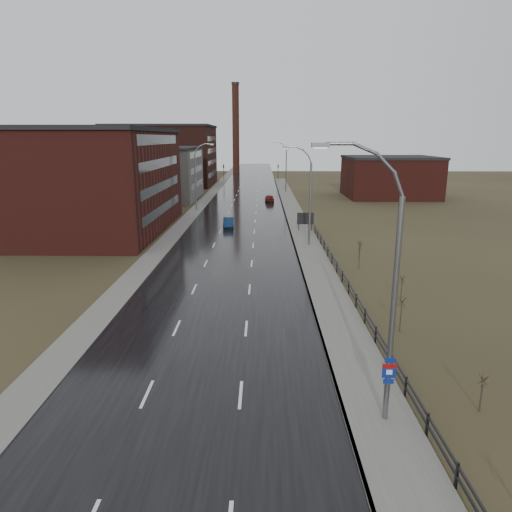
{
  "coord_description": "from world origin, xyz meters",
  "views": [
    {
      "loc": [
        3.32,
        -15.86,
        12.23
      ],
      "look_at": [
        2.84,
        19.68,
        3.0
      ],
      "focal_mm": 32.0,
      "sensor_mm": 36.0,
      "label": 1
    }
  ],
  "objects_px": {
    "streetlight_main": "(387,292)",
    "car_far": "(270,198)",
    "car_near": "(229,223)",
    "billboard": "(305,219)"
  },
  "relations": [
    {
      "from": "streetlight_main",
      "to": "billboard",
      "type": "xyz_separation_m",
      "value": [
        0.63,
        42.21,
        -4.31
      ]
    },
    {
      "from": "car_near",
      "to": "billboard",
      "type": "bearing_deg",
      "value": -17.77
    },
    {
      "from": "car_near",
      "to": "car_far",
      "type": "xyz_separation_m",
      "value": [
        6.15,
        26.37,
        0.04
      ]
    },
    {
      "from": "car_near",
      "to": "car_far",
      "type": "height_order",
      "value": "car_far"
    },
    {
      "from": "streetlight_main",
      "to": "car_near",
      "type": "height_order",
      "value": "streetlight_main"
    },
    {
      "from": "billboard",
      "to": "car_far",
      "type": "relative_size",
      "value": 0.62
    },
    {
      "from": "billboard",
      "to": "car_far",
      "type": "xyz_separation_m",
      "value": [
        -4.32,
        29.21,
        -1.03
      ]
    },
    {
      "from": "streetlight_main",
      "to": "car_far",
      "type": "bearing_deg",
      "value": 92.96
    },
    {
      "from": "billboard",
      "to": "streetlight_main",
      "type": "bearing_deg",
      "value": -90.85
    },
    {
      "from": "streetlight_main",
      "to": "car_near",
      "type": "distance_m",
      "value": 46.43
    }
  ]
}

